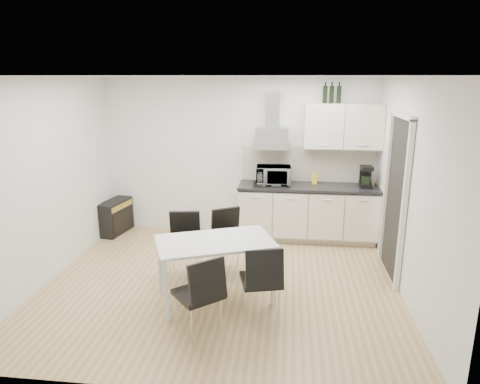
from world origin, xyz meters
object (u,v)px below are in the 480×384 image
object	(u,v)px
kitchenette	(310,190)
chair_far_left	(184,248)
floor_speaker	(191,222)
chair_near_left	(198,295)
chair_near_right	(261,281)
guitar_amp	(115,217)
chair_far_right	(231,243)
dining_table	(215,247)

from	to	relation	value
kitchenette	chair_far_left	world-z (taller)	kitchenette
floor_speaker	kitchenette	bearing A→B (deg)	-5.77
chair_near_left	chair_near_right	size ratio (longest dim) A/B	1.00
kitchenette	chair_near_right	size ratio (longest dim) A/B	2.86
chair_far_left	guitar_amp	distance (m)	2.24
chair_near_left	guitar_amp	size ratio (longest dim) A/B	1.22
kitchenette	chair_near_left	size ratio (longest dim) A/B	2.86
chair_near_left	guitar_amp	world-z (taller)	chair_near_left
chair_far_left	chair_far_right	bearing A→B (deg)	-165.74
chair_far_left	chair_near_right	distance (m)	1.35
chair_near_left	chair_near_right	bearing A→B (deg)	-9.29
dining_table	chair_far_right	xyz separation A→B (m)	(0.09, 0.72, -0.22)
chair_near_left	dining_table	bearing A→B (deg)	44.84
dining_table	guitar_amp	xyz separation A→B (m)	(-2.09, 2.05, -0.38)
dining_table	chair_near_left	distance (m)	0.76
dining_table	chair_near_right	bearing A→B (deg)	-53.61
chair_near_right	chair_far_left	bearing A→B (deg)	127.70
kitchenette	floor_speaker	bearing A→B (deg)	175.34
chair_far_left	floor_speaker	bearing A→B (deg)	-86.90
chair_far_right	guitar_amp	size ratio (longest dim) A/B	1.22
chair_far_left	chair_near_left	size ratio (longest dim) A/B	1.00
chair_far_left	chair_near_right	world-z (taller)	same
dining_table	floor_speaker	xyz separation A→B (m)	(-0.84, 2.30, -0.52)
chair_far_right	guitar_amp	distance (m)	2.56
chair_far_left	chair_near_right	bearing A→B (deg)	134.52
dining_table	guitar_amp	distance (m)	2.95
kitchenette	chair_near_left	xyz separation A→B (m)	(-1.24, -2.87, -0.39)
chair_far_right	chair_near_right	bearing A→B (deg)	82.99
kitchenette	dining_table	world-z (taller)	kitchenette
floor_speaker	chair_far_right	bearing A→B (deg)	-60.73
dining_table	chair_far_right	size ratio (longest dim) A/B	1.73
chair_far_right	chair_far_left	bearing A→B (deg)	-9.14
kitchenette	dining_table	xyz separation A→B (m)	(-1.19, -2.14, -0.17)
dining_table	chair_near_left	world-z (taller)	chair_near_left
floor_speaker	chair_near_right	bearing A→B (deg)	-63.23
dining_table	kitchenette	bearing A→B (deg)	39.09
kitchenette	chair_near_right	world-z (taller)	kitchenette
dining_table	guitar_amp	size ratio (longest dim) A/B	2.10
chair_near_left	chair_far_left	bearing A→B (deg)	69.22
kitchenette	chair_far_right	size ratio (longest dim) A/B	2.86
kitchenette	chair_near_right	bearing A→B (deg)	-104.09
chair_far_right	floor_speaker	size ratio (longest dim) A/B	2.99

